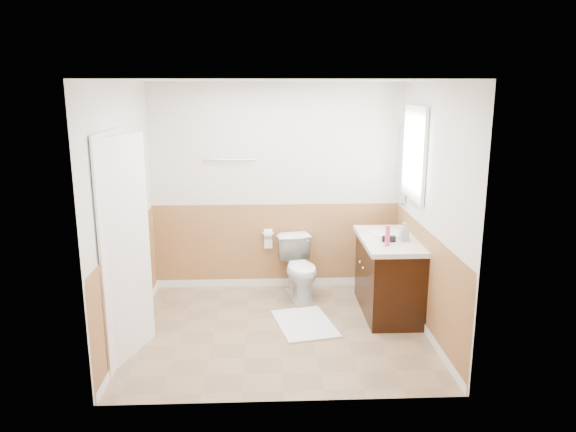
{
  "coord_description": "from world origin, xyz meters",
  "views": [
    {
      "loc": [
        -0.14,
        -5.2,
        2.46
      ],
      "look_at": [
        0.1,
        0.25,
        1.15
      ],
      "focal_mm": 34.13,
      "sensor_mm": 36.0,
      "label": 1
    }
  ],
  "objects_px": {
    "vanity_cabinet": "(388,278)",
    "lotion_bottle": "(388,236)",
    "toilet": "(300,268)",
    "bath_mat": "(305,324)",
    "soap_dispenser": "(404,232)"
  },
  "relations": [
    {
      "from": "toilet",
      "to": "soap_dispenser",
      "type": "xyz_separation_m",
      "value": [
        1.06,
        -0.59,
        0.59
      ]
    },
    {
      "from": "toilet",
      "to": "lotion_bottle",
      "type": "relative_size",
      "value": 3.24
    },
    {
      "from": "lotion_bottle",
      "to": "vanity_cabinet",
      "type": "bearing_deg",
      "value": 71.41
    },
    {
      "from": "toilet",
      "to": "soap_dispenser",
      "type": "bearing_deg",
      "value": -41.2
    },
    {
      "from": "toilet",
      "to": "lotion_bottle",
      "type": "height_order",
      "value": "lotion_bottle"
    },
    {
      "from": "soap_dispenser",
      "to": "toilet",
      "type": "bearing_deg",
      "value": 150.91
    },
    {
      "from": "bath_mat",
      "to": "soap_dispenser",
      "type": "relative_size",
      "value": 4.05
    },
    {
      "from": "soap_dispenser",
      "to": "bath_mat",
      "type": "bearing_deg",
      "value": -169.99
    },
    {
      "from": "toilet",
      "to": "vanity_cabinet",
      "type": "relative_size",
      "value": 0.65
    },
    {
      "from": "bath_mat",
      "to": "soap_dispenser",
      "type": "bearing_deg",
      "value": 10.01
    },
    {
      "from": "toilet",
      "to": "vanity_cabinet",
      "type": "distance_m",
      "value": 1.06
    },
    {
      "from": "toilet",
      "to": "lotion_bottle",
      "type": "bearing_deg",
      "value": -54.69
    },
    {
      "from": "bath_mat",
      "to": "soap_dispenser",
      "type": "distance_m",
      "value": 1.43
    },
    {
      "from": "vanity_cabinet",
      "to": "lotion_bottle",
      "type": "height_order",
      "value": "lotion_bottle"
    },
    {
      "from": "toilet",
      "to": "soap_dispenser",
      "type": "height_order",
      "value": "soap_dispenser"
    }
  ]
}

